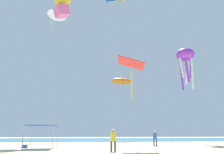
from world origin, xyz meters
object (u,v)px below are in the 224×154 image
(cooler_box, at_px, (25,146))
(kite_diamond_red, at_px, (131,65))
(kite_inflatable_orange, at_px, (122,81))
(canopy_tent, at_px, (42,126))
(person_central, at_px, (155,137))
(kite_box_yellow, at_px, (62,5))
(person_leftmost, at_px, (113,138))
(kite_octopus_purple, at_px, (185,57))
(kite_delta_white, at_px, (57,14))

(cooler_box, distance_m, kite_diamond_red, 14.45)
(kite_inflatable_orange, bearing_deg, canopy_tent, 52.32)
(kite_inflatable_orange, distance_m, kite_diamond_red, 22.76)
(person_central, height_order, kite_box_yellow, kite_box_yellow)
(canopy_tent, height_order, person_central, canopy_tent)
(person_leftmost, relative_size, kite_diamond_red, 0.41)
(person_leftmost, bearing_deg, cooler_box, -42.96)
(kite_box_yellow, relative_size, kite_octopus_purple, 0.51)
(cooler_box, bearing_deg, person_central, 4.58)
(kite_inflatable_orange, bearing_deg, kite_delta_white, 23.55)
(person_leftmost, relative_size, kite_delta_white, 0.38)
(kite_diamond_red, bearing_deg, person_central, -37.38)
(canopy_tent, bearing_deg, person_central, 10.47)
(cooler_box, xyz_separation_m, kite_inflatable_orange, (13.45, 20.59, 12.05))
(kite_box_yellow, relative_size, kite_diamond_red, 0.79)
(canopy_tent, relative_size, kite_delta_white, 0.66)
(person_central, bearing_deg, kite_octopus_purple, 82.01)
(person_leftmost, xyz_separation_m, kite_inflatable_orange, (4.55, 26.07, 11.11))
(kite_delta_white, bearing_deg, kite_diamond_red, -14.39)
(kite_inflatable_orange, height_order, kite_octopus_purple, kite_octopus_purple)
(kite_inflatable_orange, relative_size, kite_diamond_red, 1.07)
(person_leftmost, distance_m, kite_inflatable_orange, 28.70)
(kite_inflatable_orange, xyz_separation_m, kite_octopus_purple, (9.26, -11.80, 1.79))
(canopy_tent, height_order, kite_octopus_purple, kite_octopus_purple)
(canopy_tent, relative_size, person_leftmost, 1.72)
(cooler_box, bearing_deg, canopy_tent, -31.74)
(kite_box_yellow, bearing_deg, canopy_tent, 130.39)
(canopy_tent, distance_m, kite_diamond_red, 11.62)
(cooler_box, relative_size, kite_diamond_red, 0.12)
(kite_box_yellow, height_order, kite_delta_white, kite_delta_white)
(kite_inflatable_orange, relative_size, kite_delta_white, 1.00)
(kite_inflatable_orange, relative_size, kite_octopus_purple, 0.70)
(person_leftmost, xyz_separation_m, kite_octopus_purple, (13.81, 14.26, 12.90))
(person_central, xyz_separation_m, kite_box_yellow, (-11.78, 0.22, 16.96))
(kite_octopus_purple, relative_size, kite_delta_white, 1.43)
(person_leftmost, distance_m, kite_diamond_red, 8.99)
(canopy_tent, relative_size, kite_octopus_purple, 0.46)
(kite_octopus_purple, bearing_deg, canopy_tent, -165.46)
(person_central, bearing_deg, person_leftmost, -91.71)
(person_central, bearing_deg, cooler_box, -136.58)
(person_leftmost, relative_size, kite_inflatable_orange, 0.38)
(kite_delta_white, bearing_deg, person_central, -0.05)
(kite_box_yellow, bearing_deg, person_leftmost, -168.49)
(person_central, relative_size, kite_box_yellow, 0.50)
(kite_inflatable_orange, bearing_deg, person_leftmost, 70.38)
(kite_box_yellow, bearing_deg, cooler_box, 86.22)
(person_leftmost, bearing_deg, kite_octopus_purple, -145.42)
(person_leftmost, bearing_deg, person_central, -141.90)
(person_leftmost, bearing_deg, kite_box_yellow, -59.75)
(kite_diamond_red, bearing_deg, cooler_box, 90.78)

